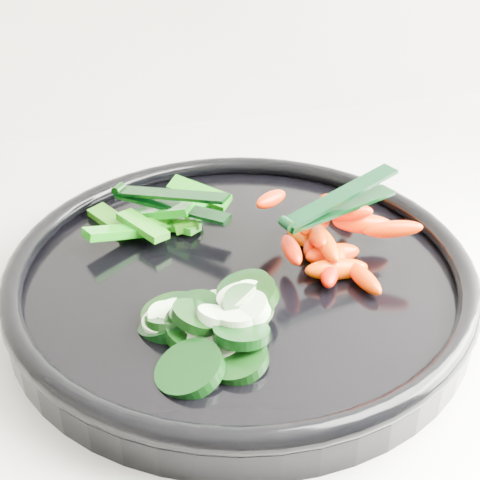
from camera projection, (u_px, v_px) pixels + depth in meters
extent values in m
cylinder|color=black|center=(240.00, 284.00, 0.55)|extent=(0.37, 0.37, 0.02)
torus|color=black|center=(240.00, 265.00, 0.54)|extent=(0.37, 0.37, 0.02)
cylinder|color=black|center=(190.00, 370.00, 0.44)|extent=(0.06, 0.06, 0.03)
cylinder|color=#DCF9C7|center=(200.00, 369.00, 0.44)|extent=(0.04, 0.05, 0.02)
cylinder|color=black|center=(171.00, 322.00, 0.48)|extent=(0.04, 0.04, 0.03)
cylinder|color=beige|center=(197.00, 325.00, 0.48)|extent=(0.03, 0.03, 0.02)
cylinder|color=black|center=(193.00, 330.00, 0.47)|extent=(0.06, 0.06, 0.03)
cylinder|color=beige|center=(166.00, 318.00, 0.48)|extent=(0.03, 0.03, 0.02)
cylinder|color=black|center=(236.00, 358.00, 0.45)|extent=(0.06, 0.06, 0.02)
cylinder|color=beige|center=(221.00, 344.00, 0.46)|extent=(0.05, 0.05, 0.02)
cylinder|color=black|center=(193.00, 313.00, 0.49)|extent=(0.06, 0.06, 0.02)
cylinder|color=beige|center=(213.00, 309.00, 0.49)|extent=(0.05, 0.04, 0.02)
cylinder|color=black|center=(173.00, 314.00, 0.49)|extent=(0.07, 0.07, 0.02)
cylinder|color=beige|center=(166.00, 322.00, 0.48)|extent=(0.05, 0.05, 0.01)
cylinder|color=black|center=(173.00, 319.00, 0.48)|extent=(0.05, 0.05, 0.01)
cylinder|color=beige|center=(177.00, 316.00, 0.48)|extent=(0.04, 0.04, 0.01)
cylinder|color=black|center=(169.00, 318.00, 0.48)|extent=(0.06, 0.06, 0.03)
cylinder|color=#E3F6C5|center=(188.00, 331.00, 0.47)|extent=(0.03, 0.03, 0.02)
cylinder|color=black|center=(248.00, 298.00, 0.49)|extent=(0.06, 0.06, 0.03)
cylinder|color=#DEF8C7|center=(246.00, 311.00, 0.47)|extent=(0.05, 0.05, 0.03)
cylinder|color=black|center=(195.00, 317.00, 0.47)|extent=(0.04, 0.04, 0.02)
cylinder|color=#DBF7C6|center=(216.00, 317.00, 0.47)|extent=(0.03, 0.03, 0.02)
cylinder|color=black|center=(247.00, 308.00, 0.48)|extent=(0.05, 0.05, 0.03)
cylinder|color=#D4ECBD|center=(249.00, 299.00, 0.48)|extent=(0.04, 0.04, 0.02)
cylinder|color=black|center=(244.00, 289.00, 0.50)|extent=(0.05, 0.05, 0.02)
cylinder|color=beige|center=(237.00, 298.00, 0.49)|extent=(0.04, 0.04, 0.02)
cylinder|color=black|center=(241.00, 333.00, 0.45)|extent=(0.05, 0.05, 0.02)
cylinder|color=beige|center=(236.00, 317.00, 0.47)|extent=(0.04, 0.04, 0.02)
ellipsoid|color=#F35500|center=(336.00, 263.00, 0.53)|extent=(0.03, 0.04, 0.02)
ellipsoid|color=#F95D00|center=(337.00, 269.00, 0.53)|extent=(0.06, 0.02, 0.03)
ellipsoid|color=#EB4E00|center=(364.00, 278.00, 0.52)|extent=(0.02, 0.05, 0.02)
ellipsoid|color=#ED4E00|center=(299.00, 234.00, 0.57)|extent=(0.02, 0.05, 0.03)
ellipsoid|color=#FF4700|center=(313.00, 245.00, 0.56)|extent=(0.04, 0.04, 0.02)
ellipsoid|color=#E80D00|center=(330.00, 274.00, 0.52)|extent=(0.03, 0.04, 0.02)
ellipsoid|color=#FF3600|center=(333.00, 254.00, 0.55)|extent=(0.06, 0.03, 0.03)
ellipsoid|color=#F63800|center=(337.00, 206.00, 0.61)|extent=(0.03, 0.06, 0.03)
ellipsoid|color=#FF2700|center=(291.00, 250.00, 0.53)|extent=(0.02, 0.05, 0.02)
ellipsoid|color=#FA5D00|center=(341.00, 213.00, 0.57)|extent=(0.04, 0.04, 0.02)
ellipsoid|color=#E94D00|center=(318.00, 236.00, 0.54)|extent=(0.02, 0.05, 0.02)
ellipsoid|color=#E05600|center=(326.00, 244.00, 0.53)|extent=(0.02, 0.05, 0.02)
ellipsoid|color=#E05300|center=(315.00, 226.00, 0.56)|extent=(0.04, 0.04, 0.02)
ellipsoid|color=#E04B00|center=(363.00, 224.00, 0.56)|extent=(0.06, 0.03, 0.02)
ellipsoid|color=#E13A00|center=(271.00, 199.00, 0.57)|extent=(0.04, 0.03, 0.02)
ellipsoid|color=#F73700|center=(347.00, 212.00, 0.55)|extent=(0.05, 0.03, 0.02)
ellipsoid|color=#FD2D00|center=(393.00, 229.00, 0.52)|extent=(0.05, 0.03, 0.02)
cube|color=#186309|center=(182.00, 216.00, 0.60)|extent=(0.02, 0.06, 0.02)
cube|color=#1F6509|center=(169.00, 224.00, 0.59)|extent=(0.05, 0.03, 0.02)
cube|color=#0D710A|center=(186.00, 210.00, 0.61)|extent=(0.02, 0.05, 0.02)
cube|color=#09640B|center=(178.00, 225.00, 0.59)|extent=(0.04, 0.04, 0.01)
cube|color=#0E6509|center=(179.00, 217.00, 0.60)|extent=(0.07, 0.05, 0.03)
cube|color=#12690A|center=(111.00, 219.00, 0.60)|extent=(0.04, 0.05, 0.01)
cube|color=#106A0A|center=(152.00, 226.00, 0.59)|extent=(0.02, 0.06, 0.02)
cube|color=#0B6509|center=(162.00, 212.00, 0.59)|extent=(0.06, 0.05, 0.03)
cube|color=#13750B|center=(113.00, 233.00, 0.56)|extent=(0.05, 0.03, 0.02)
cube|color=#09680B|center=(142.00, 226.00, 0.57)|extent=(0.04, 0.06, 0.01)
cube|color=#166309|center=(199.00, 193.00, 0.62)|extent=(0.06, 0.05, 0.02)
cylinder|color=black|center=(287.00, 224.00, 0.51)|extent=(0.01, 0.01, 0.01)
cube|color=black|center=(340.00, 208.00, 0.54)|extent=(0.11, 0.05, 0.00)
cube|color=black|center=(341.00, 196.00, 0.53)|extent=(0.11, 0.05, 0.02)
cylinder|color=black|center=(119.00, 189.00, 0.61)|extent=(0.01, 0.01, 0.01)
cube|color=black|center=(171.00, 206.00, 0.59)|extent=(0.09, 0.08, 0.00)
cube|color=black|center=(171.00, 194.00, 0.58)|extent=(0.09, 0.08, 0.02)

